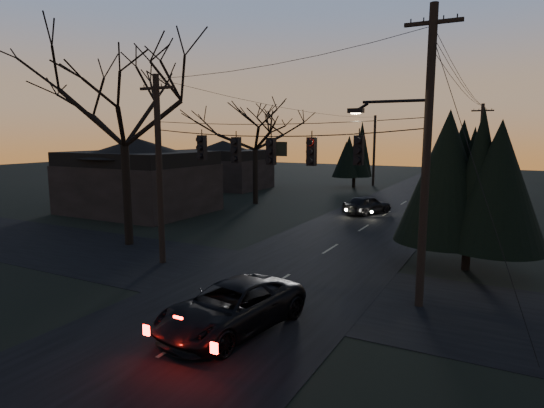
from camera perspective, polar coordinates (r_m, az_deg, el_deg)
The scene contains 15 objects.
main_road at distance 27.54m, azimuth 10.26°, elevation -3.73°, with size 8.00×120.00×0.02m, color black.
cross_road at distance 18.57m, azimuth 0.74°, elevation -9.76°, with size 60.00×7.00×0.02m, color black.
utility_pole_right at distance 16.95m, azimuth 17.93°, elevation -12.08°, with size 5.00×0.30×10.00m, color black, non-canonical shape.
utility_pole_left at distance 21.84m, azimuth -13.55°, elevation -7.18°, with size 1.80×0.30×8.50m, color black, non-canonical shape.
utility_pole_far_r at distance 44.15m, azimuth 24.27°, elevation 0.31°, with size 1.80×0.30×8.50m, color black, non-canonical shape.
utility_pole_far_l at distance 53.87m, azimuth 12.55°, elevation 2.28°, with size 0.30×0.30×8.00m, color black, non-canonical shape.
span_signal_assembly at distance 17.72m, azimuth 0.07°, elevation 6.80°, with size 11.50×0.44×1.52m.
bare_tree_left at distance 25.22m, azimuth -18.25°, elevation 11.72°, with size 9.86×9.86×10.58m.
evergreen_right at distance 21.20m, azimuth 23.76°, elevation 3.36°, with size 4.47×4.47×7.18m.
bare_tree_dist at distance 38.56m, azimuth -2.14°, elevation 9.53°, with size 6.84×6.84×9.18m.
evergreen_dist at distance 51.41m, azimuth 10.31°, elevation 6.33°, with size 3.55×3.55×6.48m.
house_left_near at distance 35.97m, azimuth -16.42°, elevation 3.46°, with size 10.00×8.00×5.60m.
house_left_far at distance 50.32m, azimuth -6.12°, elevation 4.96°, with size 9.00×7.00×5.20m.
suv_near at distance 14.15m, azimuth -5.11°, elevation -12.81°, with size 2.37×5.14×1.43m, color black.
sedan_oncoming_a at distance 34.44m, azimuth 11.85°, elevation -0.11°, with size 1.65×4.11×1.40m, color black.
Camera 1 is at (7.99, -5.68, 5.92)m, focal length 30.00 mm.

